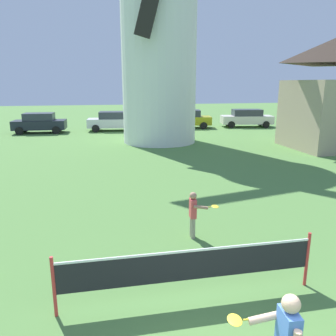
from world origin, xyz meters
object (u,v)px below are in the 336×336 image
object	(u,v)px
windmill	(159,18)
player_far	(194,212)
parked_car_cream	(247,118)
tennis_net	(190,266)
parked_car_black	(40,123)
parked_car_mustard	(186,119)
parked_car_silver	(115,121)
parked_car_blue	(312,117)

from	to	relation	value
windmill	player_far	distance (m)	16.14
parked_car_cream	tennis_net	bearing A→B (deg)	-116.15
parked_car_black	parked_car_mustard	distance (m)	12.06
player_far	tennis_net	bearing A→B (deg)	-107.02
parked_car_mustard	player_far	bearing A→B (deg)	-103.52
parked_car_black	parked_car_silver	xyz separation A→B (m)	(5.86, 0.19, 0.00)
windmill	parked_car_silver	bearing A→B (deg)	114.09
tennis_net	player_far	size ratio (longest dim) A/B	3.89
windmill	parked_car_cream	world-z (taller)	windmill
tennis_net	parked_car_silver	distance (m)	22.94
parked_car_silver	parked_car_blue	size ratio (longest dim) A/B	1.10
windmill	parked_car_black	bearing A→B (deg)	145.57
windmill	tennis_net	size ratio (longest dim) A/B	3.57
parked_car_silver	parked_car_mustard	distance (m)	6.20
windmill	parked_car_blue	distance (m)	17.95
parked_car_mustard	parked_car_blue	xyz separation A→B (m)	(11.95, -0.59, -0.00)
parked_car_cream	parked_car_blue	bearing A→B (deg)	-2.05
player_far	parked_car_blue	distance (m)	26.63
windmill	tennis_net	bearing A→B (deg)	-97.94
parked_car_cream	parked_car_blue	xyz separation A→B (m)	(6.40, -0.23, -0.00)
parked_car_silver	parked_car_blue	bearing A→B (deg)	-0.04
tennis_net	parked_car_cream	size ratio (longest dim) A/B	1.00
parked_car_silver	parked_car_blue	world-z (taller)	same
windmill	parked_car_blue	xyz separation A→B (m)	(15.41, 6.06, -6.93)
windmill	player_far	bearing A→B (deg)	-96.34
player_far	parked_car_cream	world-z (taller)	parked_car_cream
player_far	parked_car_blue	bearing A→B (deg)	50.28
windmill	parked_car_black	xyz separation A→B (m)	(-8.57, 5.88, -6.93)
tennis_net	parked_car_silver	bearing A→B (deg)	90.90
parked_car_silver	parked_car_mustard	xyz separation A→B (m)	(6.18, 0.57, 0.00)
player_far	parked_car_black	xyz separation A→B (m)	(-6.97, 20.30, 0.12)
parked_car_black	parked_car_blue	size ratio (longest dim) A/B	0.98
tennis_net	player_far	world-z (taller)	player_far
tennis_net	parked_car_black	bearing A→B (deg)	105.29
windmill	parked_car_silver	distance (m)	9.60
tennis_net	parked_car_mustard	bearing A→B (deg)	76.11
parked_car_black	parked_car_blue	distance (m)	23.99
player_far	parked_car_cream	xyz separation A→B (m)	(10.62, 20.71, 0.13)
player_far	parked_car_mustard	bearing A→B (deg)	76.48
parked_car_silver	parked_car_cream	size ratio (longest dim) A/B	0.96
tennis_net	parked_car_cream	xyz separation A→B (m)	(11.37, 23.16, 0.13)
windmill	player_far	world-z (taller)	windmill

